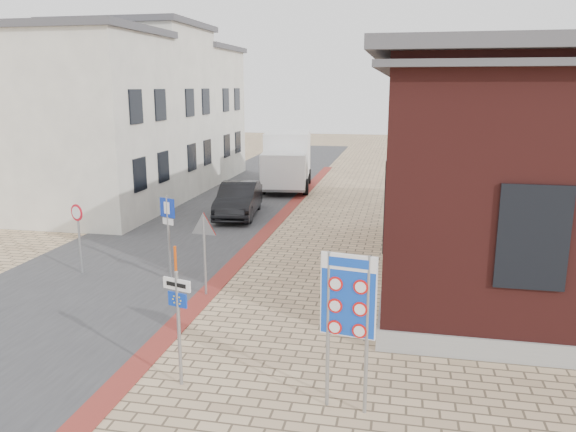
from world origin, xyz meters
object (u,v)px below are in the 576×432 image
Objects in this scene: box_truck at (287,160)px; parking_sign at (168,223)px; essen_sign at (178,311)px; sedan at (239,200)px; border_sign at (348,299)px; bollard at (175,261)px.

box_truck is 2.44× the size of parking_sign.
essen_sign is 0.90× the size of parking_sign.
parking_sign is (0.43, -8.80, 1.04)m from sedan.
border_sign reaches higher than sedan.
box_truck reaches higher than essen_sign.
border_sign is 3.11× the size of bollard.
bollard is (0.43, -8.39, -0.29)m from sedan.
box_truck reaches higher than border_sign.
parking_sign is 1.39m from bollard.
border_sign reaches higher than essen_sign.
essen_sign is at bearing -41.18° from parking_sign.
sedan is 14.95m from essen_sign.
bollard is at bearing -94.29° from sedan.
essen_sign is (2.42, -22.11, -0.11)m from box_truck.
sedan is at bearing 118.77° from essen_sign.
parking_sign reaches higher than essen_sign.
border_sign is 3.36m from essen_sign.
essen_sign is at bearing -91.10° from box_truck.
border_sign is at bearing -73.73° from sedan.
border_sign reaches higher than parking_sign.
border_sign is at bearing -46.91° from bollard.
parking_sign is (-6.00, 6.00, -0.34)m from border_sign.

